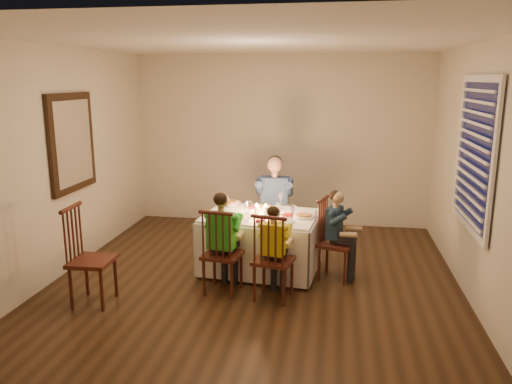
% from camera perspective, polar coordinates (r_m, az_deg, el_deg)
% --- Properties ---
extents(ground, '(5.00, 5.00, 0.00)m').
position_cam_1_polar(ground, '(5.64, -0.24, -10.49)').
color(ground, black).
rests_on(ground, ground).
extents(wall_left, '(0.02, 5.00, 2.60)m').
position_cam_1_polar(wall_left, '(6.05, -21.79, 3.04)').
color(wall_left, beige).
rests_on(wall_left, ground).
extents(wall_right, '(0.02, 5.00, 2.60)m').
position_cam_1_polar(wall_right, '(5.37, 24.14, 1.70)').
color(wall_right, beige).
rests_on(wall_right, ground).
extents(wall_back, '(4.50, 0.02, 2.60)m').
position_cam_1_polar(wall_back, '(7.71, 2.85, 5.87)').
color(wall_back, beige).
rests_on(wall_back, ground).
extents(ceiling, '(5.00, 5.00, 0.00)m').
position_cam_1_polar(ceiling, '(5.19, -0.27, 16.88)').
color(ceiling, white).
rests_on(ceiling, wall_back).
extents(dining_table, '(1.42, 1.09, 0.66)m').
position_cam_1_polar(dining_table, '(5.87, 0.57, -4.44)').
color(dining_table, silver).
rests_on(dining_table, ground).
extents(chair_adult, '(0.40, 0.39, 0.94)m').
position_cam_1_polar(chair_adult, '(6.68, 2.08, -6.70)').
color(chair_adult, black).
rests_on(chair_adult, ground).
extents(chair_near_left, '(0.43, 0.42, 0.94)m').
position_cam_1_polar(chair_near_left, '(5.48, -3.78, -11.24)').
color(chair_near_left, black).
rests_on(chair_near_left, ground).
extents(chair_near_right, '(0.45, 0.43, 0.94)m').
position_cam_1_polar(chair_near_right, '(5.32, 1.98, -12.01)').
color(chair_near_right, black).
rests_on(chair_near_right, ground).
extents(chair_end, '(0.45, 0.47, 0.94)m').
position_cam_1_polar(chair_end, '(5.87, 9.01, -9.69)').
color(chair_end, black).
rests_on(chair_end, ground).
extents(chair_extra, '(0.41, 0.43, 1.02)m').
position_cam_1_polar(chair_extra, '(5.47, -17.89, -11.92)').
color(chair_extra, black).
rests_on(chair_extra, ground).
extents(adult, '(0.49, 0.45, 1.27)m').
position_cam_1_polar(adult, '(6.68, 2.08, -6.70)').
color(adult, navy).
rests_on(adult, ground).
extents(child_green, '(0.41, 0.39, 1.10)m').
position_cam_1_polar(child_green, '(5.48, -3.78, -11.24)').
color(child_green, green).
rests_on(child_green, ground).
extents(child_yellow, '(0.36, 0.34, 1.00)m').
position_cam_1_polar(child_yellow, '(5.32, 1.98, -12.01)').
color(child_yellow, yellow).
rests_on(child_yellow, ground).
extents(child_teal, '(0.38, 0.40, 1.03)m').
position_cam_1_polar(child_teal, '(5.87, 9.01, -9.69)').
color(child_teal, '#192D40').
rests_on(child_teal, ground).
extents(setting_adult, '(0.29, 0.29, 0.02)m').
position_cam_1_polar(setting_adult, '(6.06, 1.17, -1.85)').
color(setting_adult, silver).
rests_on(setting_adult, dining_table).
extents(setting_green, '(0.29, 0.29, 0.02)m').
position_cam_1_polar(setting_green, '(5.66, -2.56, -2.94)').
color(setting_green, silver).
rests_on(setting_green, dining_table).
extents(setting_yellow, '(0.29, 0.29, 0.02)m').
position_cam_1_polar(setting_yellow, '(5.49, 2.36, -3.44)').
color(setting_yellow, silver).
rests_on(setting_yellow, dining_table).
extents(setting_teal, '(0.29, 0.29, 0.02)m').
position_cam_1_polar(setting_teal, '(5.73, 5.47, -2.79)').
color(setting_teal, silver).
rests_on(setting_teal, dining_table).
extents(candle_left, '(0.06, 0.06, 0.10)m').
position_cam_1_polar(candle_left, '(5.82, 0.08, -2.07)').
color(candle_left, silver).
rests_on(candle_left, dining_table).
extents(candle_right, '(0.06, 0.06, 0.10)m').
position_cam_1_polar(candle_right, '(5.79, 1.12, -2.14)').
color(candle_right, silver).
rests_on(candle_right, dining_table).
extents(squash, '(0.09, 0.09, 0.09)m').
position_cam_1_polar(squash, '(6.23, -3.89, -1.15)').
color(squash, '#FEFA42').
rests_on(squash, dining_table).
extents(orange_fruit, '(0.08, 0.08, 0.08)m').
position_cam_1_polar(orange_fruit, '(5.81, 2.29, -2.20)').
color(orange_fruit, '#E25A13').
rests_on(orange_fruit, dining_table).
extents(serving_bowl, '(0.31, 0.31, 0.06)m').
position_cam_1_polar(serving_bowl, '(6.19, -3.02, -1.37)').
color(serving_bowl, silver).
rests_on(serving_bowl, dining_table).
extents(wall_mirror, '(0.06, 0.95, 1.15)m').
position_cam_1_polar(wall_mirror, '(6.27, -20.29, 5.32)').
color(wall_mirror, black).
rests_on(wall_mirror, wall_left).
extents(window_blinds, '(0.07, 1.34, 1.54)m').
position_cam_1_polar(window_blinds, '(5.43, 23.62, 3.99)').
color(window_blinds, black).
rests_on(window_blinds, wall_right).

